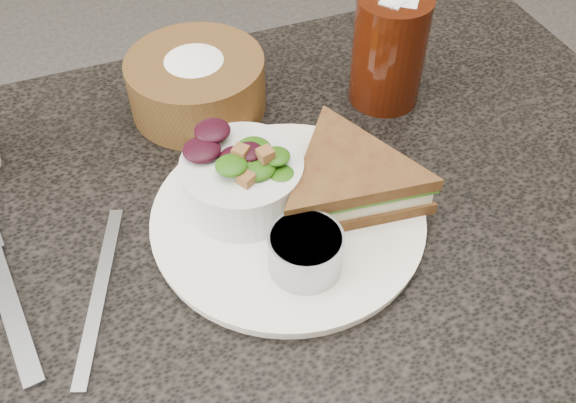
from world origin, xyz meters
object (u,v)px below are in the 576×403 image
Objects in this scene: salad_bowl at (242,174)px; cola_glass at (389,46)px; dinner_plate at (288,218)px; sandwich at (349,180)px; bread_basket at (196,76)px; dressing_ramekin at (306,252)px.

cola_glass is at bearing 27.59° from salad_bowl.
sandwich is (0.06, 0.00, 0.03)m from dinner_plate.
dinner_plate is 1.87× the size of cola_glass.
cola_glass reaches higher than bread_basket.
salad_bowl is 0.76× the size of bread_basket.
cola_glass is at bearing 39.40° from dinner_plate.
salad_bowl is at bearing 104.69° from dressing_ramekin.
cola_glass reaches higher than dinner_plate.
dinner_plate is 0.07m from sandwich.
bread_basket reaches higher than salad_bowl.
salad_bowl is at bearing 166.90° from sandwich.
cola_glass is (0.21, 0.11, 0.03)m from salad_bowl.
salad_bowl is 0.17m from bread_basket.
salad_bowl is (-0.10, 0.03, 0.01)m from sandwich.
dinner_plate is 1.69× the size of bread_basket.
dinner_plate is at bearing -46.46° from salad_bowl.
dinner_plate is 0.21m from bread_basket.
bread_basket is at bearing 99.24° from dinner_plate.
bread_basket reaches higher than dinner_plate.
dinner_plate is 0.06m from salad_bowl.
bread_basket is (-0.10, 0.21, 0.01)m from sandwich.
cola_glass is at bearing 48.57° from dressing_ramekin.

